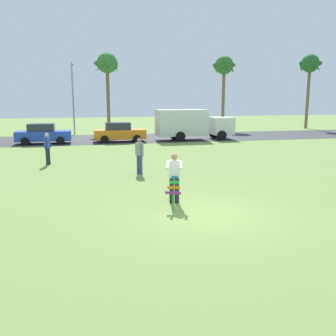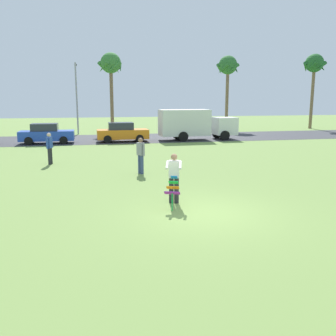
{
  "view_description": "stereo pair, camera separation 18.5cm",
  "coord_description": "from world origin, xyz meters",
  "px_view_note": "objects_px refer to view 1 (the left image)",
  "views": [
    {
      "loc": [
        -3.64,
        -10.64,
        3.59
      ],
      "look_at": [
        -0.72,
        2.36,
        1.05
      ],
      "focal_mm": 39.35,
      "sensor_mm": 36.0,
      "label": 1
    },
    {
      "loc": [
        -3.46,
        -10.68,
        3.59
      ],
      "look_at": [
        -0.72,
        2.36,
        1.05
      ],
      "focal_mm": 39.35,
      "sensor_mm": 36.0,
      "label": 2
    }
  ],
  "objects_px": {
    "palm_tree_right_near": "(107,66)",
    "person_walker_far": "(47,148)",
    "streetlight_pole": "(73,94)",
    "parked_car_blue": "(43,134)",
    "person_walker_near": "(139,155)",
    "parked_car_orange": "(119,133)",
    "palm_tree_centre_far": "(224,68)",
    "person_kite_flyer": "(174,176)",
    "parked_truck_white_box": "(190,124)",
    "kite_held": "(174,188)",
    "palm_tree_far_left": "(310,67)"
  },
  "relations": [
    {
      "from": "person_kite_flyer",
      "to": "person_walker_near",
      "type": "height_order",
      "value": "same"
    },
    {
      "from": "person_kite_flyer",
      "to": "person_walker_far",
      "type": "bearing_deg",
      "value": 119.35
    },
    {
      "from": "parked_car_blue",
      "to": "parked_truck_white_box",
      "type": "xyz_separation_m",
      "value": [
        12.15,
        0.0,
        0.64
      ]
    },
    {
      "from": "person_walker_near",
      "to": "person_walker_far",
      "type": "height_order",
      "value": "same"
    },
    {
      "from": "person_kite_flyer",
      "to": "palm_tree_centre_far",
      "type": "height_order",
      "value": "palm_tree_centre_far"
    },
    {
      "from": "person_walker_far",
      "to": "parked_car_blue",
      "type": "bearing_deg",
      "value": 97.12
    },
    {
      "from": "kite_held",
      "to": "palm_tree_right_near",
      "type": "distance_m",
      "value": 28.91
    },
    {
      "from": "palm_tree_right_near",
      "to": "person_walker_far",
      "type": "xyz_separation_m",
      "value": [
        -4.53,
        -18.71,
        -5.86
      ]
    },
    {
      "from": "kite_held",
      "to": "person_walker_near",
      "type": "relative_size",
      "value": 0.62
    },
    {
      "from": "parked_truck_white_box",
      "to": "person_walker_near",
      "type": "distance_m",
      "value": 14.82
    },
    {
      "from": "streetlight_pole",
      "to": "palm_tree_right_near",
      "type": "bearing_deg",
      "value": 19.27
    },
    {
      "from": "kite_held",
      "to": "person_walker_far",
      "type": "relative_size",
      "value": 0.62
    },
    {
      "from": "person_kite_flyer",
      "to": "parked_car_orange",
      "type": "height_order",
      "value": "person_kite_flyer"
    },
    {
      "from": "palm_tree_centre_far",
      "to": "palm_tree_far_left",
      "type": "relative_size",
      "value": 0.97
    },
    {
      "from": "person_walker_near",
      "to": "palm_tree_centre_far",
      "type": "bearing_deg",
      "value": 60.68
    },
    {
      "from": "parked_truck_white_box",
      "to": "parked_car_orange",
      "type": "bearing_deg",
      "value": -179.99
    },
    {
      "from": "person_kite_flyer",
      "to": "person_walker_far",
      "type": "distance_m",
      "value": 10.15
    },
    {
      "from": "parked_car_orange",
      "to": "palm_tree_right_near",
      "type": "distance_m",
      "value": 10.77
    },
    {
      "from": "parked_car_blue",
      "to": "palm_tree_right_near",
      "type": "distance_m",
      "value": 12.2
    },
    {
      "from": "kite_held",
      "to": "parked_car_orange",
      "type": "bearing_deg",
      "value": 89.93
    },
    {
      "from": "parked_car_blue",
      "to": "parked_truck_white_box",
      "type": "bearing_deg",
      "value": 0.0
    },
    {
      "from": "person_kite_flyer",
      "to": "palm_tree_centre_far",
      "type": "distance_m",
      "value": 32.22
    },
    {
      "from": "person_kite_flyer",
      "to": "palm_tree_right_near",
      "type": "relative_size",
      "value": 0.21
    },
    {
      "from": "parked_car_orange",
      "to": "palm_tree_centre_far",
      "type": "height_order",
      "value": "palm_tree_centre_far"
    },
    {
      "from": "palm_tree_centre_far",
      "to": "person_walker_far",
      "type": "height_order",
      "value": "palm_tree_centre_far"
    },
    {
      "from": "person_kite_flyer",
      "to": "palm_tree_right_near",
      "type": "distance_m",
      "value": 28.18
    },
    {
      "from": "palm_tree_centre_far",
      "to": "person_walker_near",
      "type": "height_order",
      "value": "palm_tree_centre_far"
    },
    {
      "from": "streetlight_pole",
      "to": "person_walker_far",
      "type": "relative_size",
      "value": 4.05
    },
    {
      "from": "parked_car_blue",
      "to": "person_kite_flyer",
      "type": "bearing_deg",
      "value": -71.61
    },
    {
      "from": "parked_car_orange",
      "to": "palm_tree_centre_far",
      "type": "xyz_separation_m",
      "value": [
        13.02,
        10.3,
        6.15
      ]
    },
    {
      "from": "person_walker_far",
      "to": "person_walker_near",
      "type": "bearing_deg",
      "value": -38.21
    },
    {
      "from": "person_walker_far",
      "to": "palm_tree_right_near",
      "type": "bearing_deg",
      "value": 76.4
    },
    {
      "from": "parked_car_blue",
      "to": "streetlight_pole",
      "type": "xyz_separation_m",
      "value": [
        2.23,
        7.69,
        3.22
      ]
    },
    {
      "from": "person_kite_flyer",
      "to": "parked_truck_white_box",
      "type": "bearing_deg",
      "value": 72.29
    },
    {
      "from": "person_walker_far",
      "to": "palm_tree_centre_far",
      "type": "bearing_deg",
      "value": 48.42
    },
    {
      "from": "parked_truck_white_box",
      "to": "palm_tree_far_left",
      "type": "height_order",
      "value": "palm_tree_far_left"
    },
    {
      "from": "palm_tree_right_near",
      "to": "person_walker_far",
      "type": "height_order",
      "value": "palm_tree_right_near"
    },
    {
      "from": "parked_car_orange",
      "to": "palm_tree_far_left",
      "type": "relative_size",
      "value": 0.49
    },
    {
      "from": "palm_tree_centre_far",
      "to": "palm_tree_far_left",
      "type": "distance_m",
      "value": 10.2
    },
    {
      "from": "palm_tree_right_near",
      "to": "person_walker_far",
      "type": "bearing_deg",
      "value": -103.6
    },
    {
      "from": "streetlight_pole",
      "to": "parked_car_orange",
      "type": "bearing_deg",
      "value": -63.71
    },
    {
      "from": "parked_truck_white_box",
      "to": "palm_tree_centre_far",
      "type": "xyz_separation_m",
      "value": [
        6.9,
        10.3,
        5.51
      ]
    },
    {
      "from": "streetlight_pole",
      "to": "person_walker_near",
      "type": "relative_size",
      "value": 4.05
    },
    {
      "from": "person_walker_near",
      "to": "person_walker_far",
      "type": "xyz_separation_m",
      "value": [
        -4.54,
        3.57,
        0.0
      ]
    },
    {
      "from": "parked_car_blue",
      "to": "palm_tree_centre_far",
      "type": "xyz_separation_m",
      "value": [
        19.05,
        10.3,
        6.15
      ]
    },
    {
      "from": "parked_car_orange",
      "to": "parked_truck_white_box",
      "type": "height_order",
      "value": "parked_truck_white_box"
    },
    {
      "from": "parked_truck_white_box",
      "to": "person_walker_far",
      "type": "relative_size",
      "value": 3.9
    },
    {
      "from": "person_walker_far",
      "to": "streetlight_pole",
      "type": "bearing_deg",
      "value": 86.72
    },
    {
      "from": "streetlight_pole",
      "to": "parked_car_blue",
      "type": "bearing_deg",
      "value": -106.14
    },
    {
      "from": "palm_tree_centre_far",
      "to": "palm_tree_far_left",
      "type": "bearing_deg",
      "value": -7.24
    }
  ]
}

